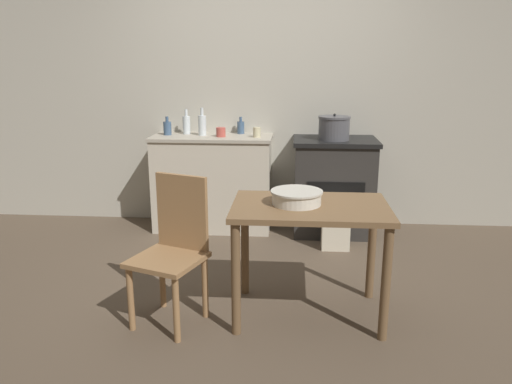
# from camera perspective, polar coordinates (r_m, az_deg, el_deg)

# --- Properties ---
(ground_plane) EXTENTS (14.00, 14.00, 0.00)m
(ground_plane) POSITION_cam_1_polar(r_m,az_deg,el_deg) (3.76, -0.53, -10.61)
(ground_plane) COLOR brown
(wall_back) EXTENTS (8.00, 0.07, 2.55)m
(wall_back) POSITION_cam_1_polar(r_m,az_deg,el_deg) (4.98, 1.01, 10.94)
(wall_back) COLOR #B2AD9E
(wall_back) RESTS_ON ground_plane
(counter_cabinet) EXTENTS (1.15, 0.53, 0.92)m
(counter_cabinet) POSITION_cam_1_polar(r_m,az_deg,el_deg) (4.88, -4.94, 1.11)
(counter_cabinet) COLOR beige
(counter_cabinet) RESTS_ON ground_plane
(stove) EXTENTS (0.77, 0.61, 0.91)m
(stove) POSITION_cam_1_polar(r_m,az_deg,el_deg) (4.80, 8.84, 0.70)
(stove) COLOR #2D2B28
(stove) RESTS_ON ground_plane
(work_table) EXTENTS (0.97, 0.65, 0.75)m
(work_table) POSITION_cam_1_polar(r_m,az_deg,el_deg) (3.15, 6.18, -3.65)
(work_table) COLOR brown
(work_table) RESTS_ON ground_plane
(chair) EXTENTS (0.51, 0.51, 0.93)m
(chair) POSITION_cam_1_polar(r_m,az_deg,el_deg) (3.17, -9.38, -6.18)
(chair) COLOR #997047
(chair) RESTS_ON ground_plane
(flour_sack) EXTENTS (0.24, 0.17, 0.42)m
(flour_sack) POSITION_cam_1_polar(r_m,az_deg,el_deg) (4.43, 9.10, -3.84)
(flour_sack) COLOR beige
(flour_sack) RESTS_ON ground_plane
(stock_pot) EXTENTS (0.29, 0.29, 0.24)m
(stock_pot) POSITION_cam_1_polar(r_m,az_deg,el_deg) (4.64, 8.91, 7.24)
(stock_pot) COLOR #4C4C51
(stock_pot) RESTS_ON stove
(mixing_bowl_large) EXTENTS (0.32, 0.32, 0.09)m
(mixing_bowl_large) POSITION_cam_1_polar(r_m,az_deg,el_deg) (3.11, 4.66, -0.52)
(mixing_bowl_large) COLOR silver
(mixing_bowl_large) RESTS_ON work_table
(bottle_far_left) EXTENTS (0.07, 0.07, 0.16)m
(bottle_far_left) POSITION_cam_1_polar(r_m,az_deg,el_deg) (4.91, -1.75, 7.41)
(bottle_far_left) COLOR #3D5675
(bottle_far_left) RESTS_ON counter_cabinet
(bottle_left) EXTENTS (0.08, 0.08, 0.18)m
(bottle_left) POSITION_cam_1_polar(r_m,az_deg,el_deg) (4.90, -10.10, 7.23)
(bottle_left) COLOR #3D5675
(bottle_left) RESTS_ON counter_cabinet
(bottle_mid_left) EXTENTS (0.08, 0.08, 0.26)m
(bottle_mid_left) POSITION_cam_1_polar(r_m,az_deg,el_deg) (4.82, -6.17, 7.65)
(bottle_mid_left) COLOR silver
(bottle_mid_left) RESTS_ON counter_cabinet
(bottle_center_left) EXTENTS (0.07, 0.07, 0.24)m
(bottle_center_left) POSITION_cam_1_polar(r_m,az_deg,el_deg) (4.94, -7.95, 7.66)
(bottle_center_left) COLOR silver
(bottle_center_left) RESTS_ON counter_cabinet
(cup_center) EXTENTS (0.09, 0.09, 0.09)m
(cup_center) POSITION_cam_1_polar(r_m,az_deg,el_deg) (4.72, -4.04, 6.84)
(cup_center) COLOR #B74C42
(cup_center) RESTS_ON counter_cabinet
(cup_center_right) EXTENTS (0.07, 0.07, 0.09)m
(cup_center_right) POSITION_cam_1_polar(r_m,az_deg,el_deg) (4.68, 0.10, 6.85)
(cup_center_right) COLOR beige
(cup_center_right) RESTS_ON counter_cabinet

